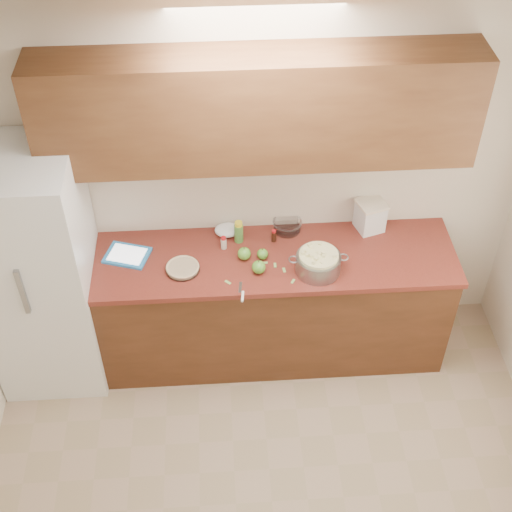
{
  "coord_description": "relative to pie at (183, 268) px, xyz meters",
  "views": [
    {
      "loc": [
        -0.24,
        -1.96,
        4.15
      ],
      "look_at": [
        -0.02,
        1.43,
        0.98
      ],
      "focal_mm": 50.0,
      "sensor_mm": 36.0,
      "label": 1
    }
  ],
  "objects": [
    {
      "name": "upper_cabinets",
      "position": [
        0.5,
        0.24,
        1.01
      ],
      "size": [
        2.6,
        0.34,
        0.7
      ],
      "primitive_type": "cube",
      "color": "brown",
      "rests_on": "room_shell"
    },
    {
      "name": "cinnamon_shaker",
      "position": [
        0.27,
        0.2,
        0.03
      ],
      "size": [
        0.04,
        0.04,
        0.1
      ],
      "rotation": [
        0.0,
        0.0,
        0.43
      ],
      "color": "beige",
      "rests_on": "counter_run"
    },
    {
      "name": "room_shell",
      "position": [
        0.5,
        -1.39,
        0.36
      ],
      "size": [
        3.6,
        3.6,
        3.6
      ],
      "color": "tan",
      "rests_on": "ground"
    },
    {
      "name": "peel_d",
      "position": [
        0.66,
        -0.04,
        -0.02
      ],
      "size": [
        0.02,
        0.04,
        0.0
      ],
      "primitive_type": "cube",
      "rotation": [
        0.0,
        0.0,
        1.7
      ],
      "color": "#8AB558",
      "rests_on": "counter_run"
    },
    {
      "name": "pie",
      "position": [
        0.0,
        0.0,
        0.0
      ],
      "size": [
        0.22,
        0.22,
        0.04
      ],
      "rotation": [
        0.0,
        0.0,
        0.1
      ],
      "color": "silver",
      "rests_on": "counter_run"
    },
    {
      "name": "peel_e",
      "position": [
        0.6,
        0.01,
        -0.02
      ],
      "size": [
        0.02,
        0.04,
        0.0
      ],
      "primitive_type": "cube",
      "rotation": [
        0.0,
        0.0,
        1.54
      ],
      "color": "#8AB558",
      "rests_on": "counter_run"
    },
    {
      "name": "tablet",
      "position": [
        -0.37,
        0.16,
        -0.01
      ],
      "size": [
        0.33,
        0.29,
        0.02
      ],
      "rotation": [
        0.0,
        0.0,
        -0.31
      ],
      "color": "#2982C9",
      "rests_on": "counter_run"
    },
    {
      "name": "vanilla_bottle",
      "position": [
        0.61,
        0.25,
        0.03
      ],
      "size": [
        0.03,
        0.03,
        0.09
      ],
      "rotation": [
        0.0,
        0.0,
        0.26
      ],
      "color": "black",
      "rests_on": "counter_run"
    },
    {
      "name": "lemon_bottle",
      "position": [
        0.38,
        0.26,
        0.06
      ],
      "size": [
        0.06,
        0.06,
        0.16
      ],
      "rotation": [
        0.0,
        0.0,
        -0.11
      ],
      "color": "#4C8C38",
      "rests_on": "counter_run"
    },
    {
      "name": "colander",
      "position": [
        0.88,
        -0.06,
        0.05
      ],
      "size": [
        0.39,
        0.29,
        0.15
      ],
      "rotation": [
        0.0,
        0.0,
        -0.17
      ],
      "color": "gray",
      "rests_on": "counter_run"
    },
    {
      "name": "flour_canister",
      "position": [
        1.28,
        0.34,
        0.09
      ],
      "size": [
        0.23,
        0.23,
        0.22
      ],
      "rotation": [
        0.0,
        0.0,
        0.3
      ],
      "color": "silver",
      "rests_on": "counter_run"
    },
    {
      "name": "peel_a",
      "position": [
        0.7,
        -0.15,
        -0.02
      ],
      "size": [
        0.03,
        0.04,
        0.0
      ],
      "primitive_type": "cube",
      "rotation": [
        0.0,
        0.0,
        1.03
      ],
      "color": "#8AB558",
      "rests_on": "counter_run"
    },
    {
      "name": "counter_run",
      "position": [
        0.5,
        0.09,
        -0.48
      ],
      "size": [
        2.64,
        0.68,
        0.92
      ],
      "color": "#572D18",
      "rests_on": "ground"
    },
    {
      "name": "peel_b",
      "position": [
        0.53,
        0.03,
        -0.02
      ],
      "size": [
        0.05,
        0.02,
        0.0
      ],
      "primitive_type": "cube",
      "rotation": [
        0.0,
        0.0,
        0.05
      ],
      "color": "#8AB558",
      "rests_on": "counter_run"
    },
    {
      "name": "paring_knife",
      "position": [
        0.37,
        -0.26,
        -0.01
      ],
      "size": [
        0.04,
        0.18,
        0.02
      ],
      "rotation": [
        0.0,
        0.0,
        -0.11
      ],
      "color": "gray",
      "rests_on": "counter_run"
    },
    {
      "name": "apple_left",
      "position": [
        0.41,
        0.08,
        0.03
      ],
      "size": [
        0.09,
        0.09,
        0.1
      ],
      "color": "#55972D",
      "rests_on": "counter_run"
    },
    {
      "name": "apple_front",
      "position": [
        0.49,
        -0.05,
        0.03
      ],
      "size": [
        0.09,
        0.09,
        0.1
      ],
      "color": "#55972D",
      "rests_on": "counter_run"
    },
    {
      "name": "fridge",
      "position": [
        -0.94,
        0.05,
        -0.04
      ],
      "size": [
        0.7,
        0.7,
        1.8
      ],
      "primitive_type": "cube",
      "color": "white",
      "rests_on": "ground"
    },
    {
      "name": "paper_towel",
      "position": [
        0.3,
        0.34,
        0.02
      ],
      "size": [
        0.18,
        0.15,
        0.07
      ],
      "primitive_type": "ellipsoid",
      "rotation": [
        0.0,
        0.0,
        0.02
      ],
      "color": "white",
      "rests_on": "counter_run"
    },
    {
      "name": "mixing_bowl",
      "position": [
        0.72,
        0.36,
        0.02
      ],
      "size": [
        0.2,
        0.2,
        0.08
      ],
      "rotation": [
        0.0,
        0.0,
        0.27
      ],
      "color": "silver",
      "rests_on": "counter_run"
    },
    {
      "name": "apple_center",
      "position": [
        0.53,
        0.08,
        0.02
      ],
      "size": [
        0.07,
        0.07,
        0.09
      ],
      "color": "#55972D",
      "rests_on": "counter_run"
    },
    {
      "name": "peel_c",
      "position": [
        0.29,
        -0.13,
        -0.02
      ],
      "size": [
        0.05,
        0.04,
        0.0
      ],
      "primitive_type": "cube",
      "rotation": [
        0.0,
        0.0,
        2.39
      ],
      "color": "#8AB558",
      "rests_on": "counter_run"
    }
  ]
}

